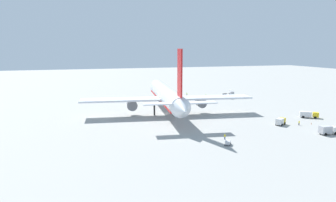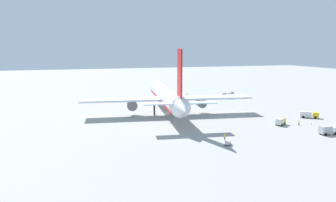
% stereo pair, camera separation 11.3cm
% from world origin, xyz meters
% --- Properties ---
extents(ground_plane, '(600.00, 600.00, 0.00)m').
position_xyz_m(ground_plane, '(0.00, 0.00, 0.00)').
color(ground_plane, '#9E9E99').
extents(airliner, '(71.63, 69.98, 26.85)m').
position_xyz_m(airliner, '(-1.27, 0.26, 7.65)').
color(airliner, silver).
rests_on(airliner, ground).
extents(service_truck_0, '(4.18, 4.95, 2.47)m').
position_xyz_m(service_truck_0, '(-31.99, -32.50, 1.39)').
color(service_truck_0, yellow).
rests_on(service_truck_0, ground).
extents(service_truck_1, '(5.64, 6.86, 2.43)m').
position_xyz_m(service_truck_1, '(-25.29, -50.60, 1.38)').
color(service_truck_1, yellow).
rests_on(service_truck_1, ground).
extents(service_truck_2, '(5.56, 4.11, 2.44)m').
position_xyz_m(service_truck_2, '(28.18, -43.73, 1.33)').
color(service_truck_2, black).
rests_on(service_truck_2, ground).
extents(service_truck_3, '(2.76, 5.83, 2.80)m').
position_xyz_m(service_truck_3, '(-47.22, -38.67, 1.53)').
color(service_truck_3, white).
rests_on(service_truck_3, ground).
extents(service_truck_4, '(5.83, 3.83, 2.39)m').
position_xyz_m(service_truck_4, '(39.88, -52.67, 1.32)').
color(service_truck_4, white).
rests_on(service_truck_4, ground).
extents(service_van, '(5.13, 3.54, 1.97)m').
position_xyz_m(service_van, '(43.12, -14.41, 1.03)').
color(service_van, silver).
rests_on(service_van, ground).
extents(baggage_cart_0, '(3.19, 2.81, 1.28)m').
position_xyz_m(baggage_cart_0, '(-47.45, -3.24, 0.71)').
color(baggage_cart_0, '#595B60').
rests_on(baggage_cart_0, ground).
extents(ground_worker_0, '(0.45, 0.45, 1.68)m').
position_xyz_m(ground_worker_0, '(-34.40, -38.47, 0.85)').
color(ground_worker_0, black).
rests_on(ground_worker_0, ground).
extents(ground_worker_1, '(0.56, 0.56, 1.64)m').
position_xyz_m(ground_worker_1, '(36.50, -34.72, 0.83)').
color(ground_worker_1, navy).
rests_on(ground_worker_1, ground).
extents(ground_worker_2, '(0.52, 0.52, 1.74)m').
position_xyz_m(ground_worker_2, '(44.58, -26.52, 0.88)').
color(ground_worker_2, black).
rests_on(ground_worker_2, ground).
extents(ground_worker_3, '(0.56, 0.56, 1.74)m').
position_xyz_m(ground_worker_3, '(-42.33, -5.00, 0.89)').
color(ground_worker_3, navy).
rests_on(ground_worker_3, ground).
extents(traffic_cone_0, '(0.36, 0.36, 0.55)m').
position_xyz_m(traffic_cone_0, '(35.40, -38.46, 0.28)').
color(traffic_cone_0, orange).
rests_on(traffic_cone_0, ground).
extents(traffic_cone_1, '(0.36, 0.36, 0.55)m').
position_xyz_m(traffic_cone_1, '(42.06, 2.45, 0.28)').
color(traffic_cone_1, orange).
rests_on(traffic_cone_1, ground).
extents(traffic_cone_2, '(0.36, 0.36, 0.55)m').
position_xyz_m(traffic_cone_2, '(-34.31, -43.91, 0.28)').
color(traffic_cone_2, orange).
rests_on(traffic_cone_2, ground).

